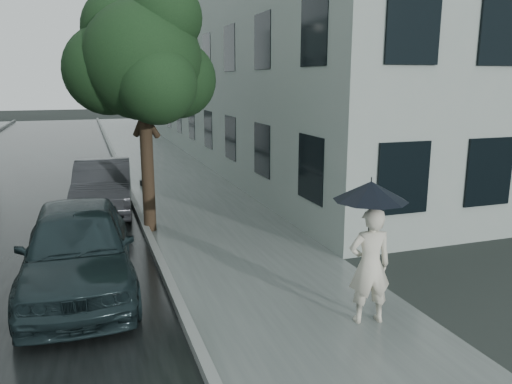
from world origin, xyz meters
name	(u,v)px	position (x,y,z in m)	size (l,w,h in m)	color
ground	(279,304)	(0.00, 0.00, 0.00)	(120.00, 120.00, 0.00)	black
sidewalk	(171,174)	(0.25, 12.00, 0.00)	(3.50, 60.00, 0.01)	slate
kerb_near	(122,175)	(-1.57, 12.00, 0.07)	(0.15, 60.00, 0.15)	slate
asphalt_road	(20,183)	(-5.08, 12.00, 0.00)	(6.85, 60.00, 0.00)	black
building_near	(241,62)	(5.47, 19.50, 4.50)	(7.02, 36.00, 9.00)	gray
pedestrian	(370,266)	(1.03, -1.00, 0.89)	(0.64, 0.42, 1.76)	beige
umbrella	(371,191)	(0.99, -1.00, 2.02)	(1.37, 1.37, 1.27)	black
street_tree	(142,59)	(-1.45, 4.91, 4.02)	(3.50, 3.18, 5.74)	#332619
lamp_post	(135,92)	(-1.13, 10.20, 3.17)	(0.85, 0.35, 5.56)	black
car_near	(78,247)	(-3.04, 1.64, 0.77)	(1.81, 4.49, 1.53)	black
car_far	(103,186)	(-2.41, 7.13, 0.70)	(1.46, 4.20, 1.38)	#24262A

